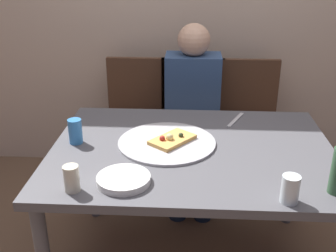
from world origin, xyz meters
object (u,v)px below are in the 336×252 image
table_knife (236,120)px  guest_in_sweater (192,108)px  chair_middle (192,117)px  chair_right (246,118)px  pizza_slice_last (172,139)px  soda_can (75,131)px  pizza_tray (167,142)px  tumbler_far (72,178)px  dining_table (192,162)px  plate_stack (124,179)px  tumbler_near (290,189)px  chair_left (137,116)px

table_knife → guest_in_sweater: guest_in_sweater is taller
chair_middle → guest_in_sweater: 0.20m
chair_middle → chair_right: 0.38m
pizza_slice_last → soda_can: size_ratio=2.07×
pizza_tray → soda_can: 0.45m
table_knife → chair_right: size_ratio=0.24×
chair_right → guest_in_sweater: bearing=21.8°
tumbler_far → chair_middle: (0.47, 1.30, -0.26)m
dining_table → soda_can: soda_can is taller
dining_table → plate_stack: (-0.28, -0.33, 0.09)m
tumbler_near → soda_can: bearing=153.8°
soda_can → chair_middle: bearing=57.0°
pizza_slice_last → plate_stack: size_ratio=1.15×
tumbler_far → plate_stack: bearing=20.2°
dining_table → guest_in_sweater: 0.75m
dining_table → tumbler_near: (0.36, -0.43, 0.13)m
tumbler_near → chair_left: 1.55m
guest_in_sweater → pizza_tray: bearing=80.0°
tumbler_near → plate_stack: 0.65m
plate_stack → chair_right: bearing=61.9°
chair_left → chair_middle: 0.39m
tumbler_far → chair_right: size_ratio=0.12×
plate_stack → dining_table: bearing=50.1°
pizza_slice_last → plate_stack: 0.41m
tumbler_near → guest_in_sweater: 1.24m
dining_table → chair_left: (-0.39, 0.90, -0.13)m
pizza_slice_last → table_knife: 0.46m
plate_stack → chair_left: chair_left is taller
guest_in_sweater → soda_can: bearing=51.9°
pizza_slice_last → chair_right: size_ratio=0.28×
dining_table → chair_middle: (0.00, 0.90, -0.13)m
tumbler_far → table_knife: bearing=46.9°
tumbler_near → guest_in_sweater: size_ratio=0.09×
dining_table → plate_stack: size_ratio=6.12×
chair_middle → guest_in_sweater: size_ratio=0.77×
soda_can → pizza_tray: bearing=1.9°
table_knife → chair_left: bearing=-106.2°
pizza_tray → tumbler_near: (0.49, -0.47, 0.05)m
pizza_tray → tumbler_near: tumbler_near is taller
tumbler_far → table_knife: size_ratio=0.49×
tumbler_far → chair_left: (0.08, 1.30, -0.26)m
table_knife → chair_left: size_ratio=0.24×
dining_table → tumbler_far: (-0.47, -0.40, 0.13)m
tumbler_near → pizza_slice_last: bearing=134.3°
soda_can → chair_middle: (0.57, 0.88, -0.27)m
soda_can → guest_in_sweater: 0.93m
table_knife → guest_in_sweater: (-0.24, 0.39, -0.08)m
table_knife → plate_stack: bearing=-12.0°
table_knife → dining_table: bearing=-9.0°
chair_middle → tumbler_near: bearing=105.2°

